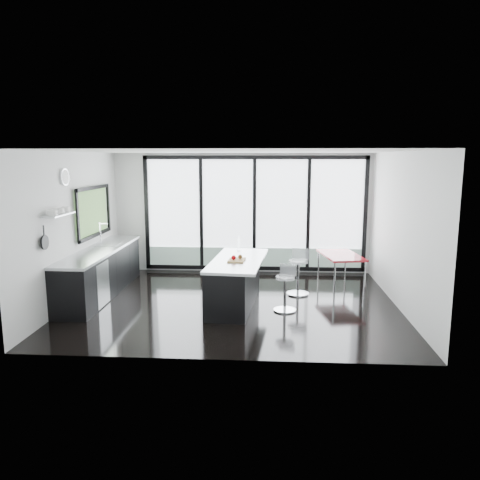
# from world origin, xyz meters

# --- Properties ---
(floor) EXTENTS (6.00, 5.00, 0.00)m
(floor) POSITION_xyz_m (0.00, 0.00, 0.00)
(floor) COLOR black
(floor) RESTS_ON ground
(ceiling) EXTENTS (6.00, 5.00, 0.00)m
(ceiling) POSITION_xyz_m (0.00, 0.00, 2.80)
(ceiling) COLOR white
(ceiling) RESTS_ON wall_back
(wall_back) EXTENTS (6.00, 0.09, 2.80)m
(wall_back) POSITION_xyz_m (0.27, 2.47, 1.27)
(wall_back) COLOR silver
(wall_back) RESTS_ON ground
(wall_front) EXTENTS (6.00, 0.00, 2.80)m
(wall_front) POSITION_xyz_m (0.00, -2.50, 1.40)
(wall_front) COLOR silver
(wall_front) RESTS_ON ground
(wall_left) EXTENTS (0.26, 5.00, 2.80)m
(wall_left) POSITION_xyz_m (-2.97, 0.27, 1.56)
(wall_left) COLOR silver
(wall_left) RESTS_ON ground
(wall_right) EXTENTS (0.00, 5.00, 2.80)m
(wall_right) POSITION_xyz_m (3.00, 0.00, 1.40)
(wall_right) COLOR silver
(wall_right) RESTS_ON ground
(counter_cabinets) EXTENTS (0.69, 3.24, 1.36)m
(counter_cabinets) POSITION_xyz_m (-2.67, 0.40, 0.46)
(counter_cabinets) COLOR black
(counter_cabinets) RESTS_ON floor
(island) EXTENTS (1.08, 2.20, 1.13)m
(island) POSITION_xyz_m (0.02, -0.10, 0.44)
(island) COLOR black
(island) RESTS_ON floor
(bar_stool_near) EXTENTS (0.52, 0.52, 0.63)m
(bar_stool_near) POSITION_xyz_m (0.94, -0.39, 0.32)
(bar_stool_near) COLOR silver
(bar_stool_near) RESTS_ON floor
(bar_stool_far) EXTENTS (0.56, 0.56, 0.70)m
(bar_stool_far) POSITION_xyz_m (1.23, 0.65, 0.35)
(bar_stool_far) COLOR silver
(bar_stool_far) RESTS_ON floor
(red_table) EXTENTS (0.93, 1.37, 0.68)m
(red_table) POSITION_xyz_m (2.17, 1.38, 0.34)
(red_table) COLOR maroon
(red_table) RESTS_ON floor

